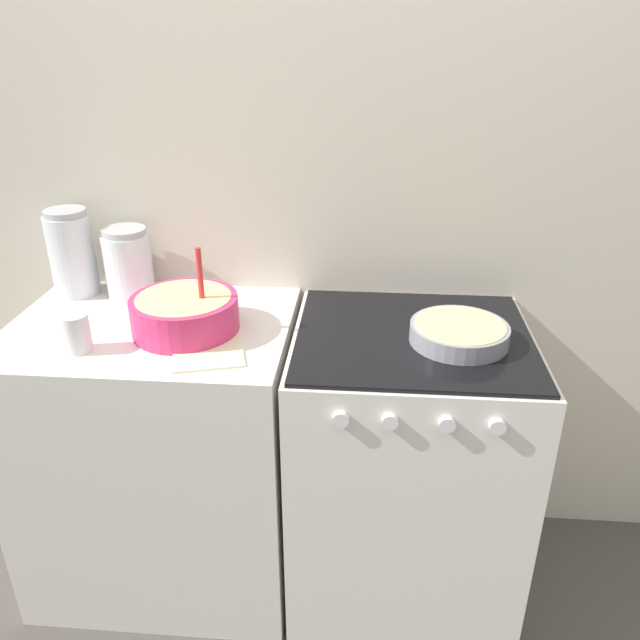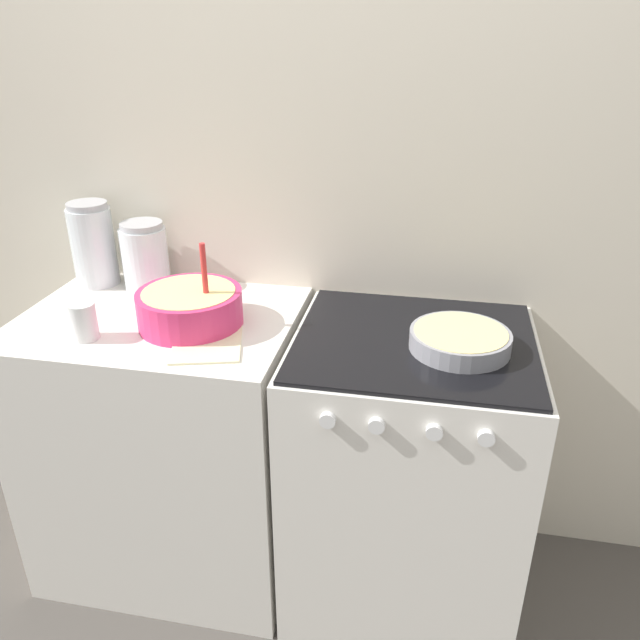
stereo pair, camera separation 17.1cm
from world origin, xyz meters
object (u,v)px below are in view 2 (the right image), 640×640
at_px(mixing_bowl, 190,306).
at_px(tin_can, 84,321).
at_px(stove, 405,471).
at_px(storage_jar_middle, 146,260).
at_px(storage_jar_left, 94,250).
at_px(baking_pan, 460,340).

bearing_deg(mixing_bowl, tin_can, -150.86).
xyz_separation_m(stove, storage_jar_middle, (-0.89, 0.21, 0.55)).
bearing_deg(stove, storage_jar_middle, 166.50).
relative_size(storage_jar_left, storage_jar_middle, 1.25).
xyz_separation_m(baking_pan, storage_jar_left, (-1.18, 0.25, 0.09)).
relative_size(stove, baking_pan, 3.41).
bearing_deg(baking_pan, tin_can, -172.45).
bearing_deg(storage_jar_middle, tin_can, -90.78).
bearing_deg(storage_jar_middle, storage_jar_left, 180.00).
relative_size(mixing_bowl, storage_jar_middle, 1.37).
height_order(stove, mixing_bowl, mixing_bowl).
xyz_separation_m(mixing_bowl, storage_jar_middle, (-0.25, 0.24, 0.03)).
distance_m(mixing_bowl, storage_jar_middle, 0.35).
distance_m(mixing_bowl, storage_jar_left, 0.49).
xyz_separation_m(stove, storage_jar_left, (-1.06, 0.21, 0.57)).
xyz_separation_m(baking_pan, tin_can, (-1.01, -0.13, 0.02)).
relative_size(mixing_bowl, tin_can, 2.85).
height_order(stove, storage_jar_left, storage_jar_left).
bearing_deg(baking_pan, mixing_bowl, 179.53).
distance_m(stove, mixing_bowl, 0.82).
relative_size(baking_pan, storage_jar_middle, 1.22).
height_order(storage_jar_middle, tin_can, storage_jar_middle).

